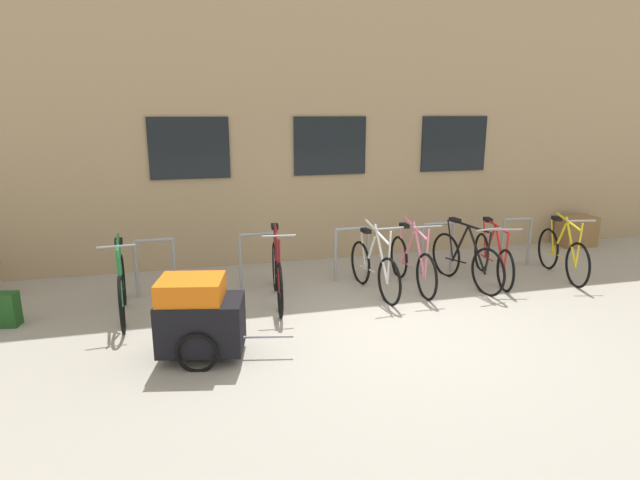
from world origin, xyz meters
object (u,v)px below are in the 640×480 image
object	(u,v)px
bicycle_red	(493,257)
bicycle_maroon	(277,274)
bicycle_white	(374,268)
planter_box	(577,231)
bike_trailer	(199,317)
backpack	(6,309)
bicycle_pink	(412,263)
bicycle_black	(466,260)
bicycle_yellow	(562,254)
bicycle_green	(122,287)

from	to	relation	value
bicycle_red	bicycle_maroon	bearing A→B (deg)	-178.07
bicycle_white	planter_box	size ratio (longest dim) A/B	2.40
bike_trailer	backpack	world-z (taller)	bike_trailer
planter_box	backpack	bearing A→B (deg)	-170.57
bicycle_red	bicycle_pink	bearing A→B (deg)	-179.44
bicycle_pink	bicycle_black	xyz separation A→B (m)	(0.86, -0.10, 0.01)
bicycle_yellow	backpack	size ratio (longest dim) A/B	3.79
bicycle_yellow	bicycle_black	distance (m)	1.73
backpack	planter_box	size ratio (longest dim) A/B	0.63
bicycle_maroon	backpack	distance (m)	3.46
bicycle_white	bike_trailer	xyz separation A→B (m)	(-2.57, -1.51, 0.09)
bicycle_pink	bicycle_black	size ratio (longest dim) A/B	1.01
bicycle_maroon	bicycle_red	xyz separation A→B (m)	(3.53, 0.12, -0.04)
bike_trailer	bicycle_black	bearing A→B (deg)	20.34
bicycle_black	planter_box	xyz separation A→B (m)	(3.41, 1.61, -0.09)
bicycle_maroon	bike_trailer	distance (m)	1.88
planter_box	bicycle_maroon	bearing A→B (deg)	-165.86
bike_trailer	planter_box	xyz separation A→B (m)	(7.51, 3.12, -0.17)
bicycle_yellow	bicycle_green	world-z (taller)	bicycle_green
bicycle_maroon	bicycle_yellow	xyz separation A→B (m)	(4.71, -0.03, -0.02)
bicycle_black	backpack	xyz separation A→B (m)	(-6.43, -0.03, -0.17)
bicycle_maroon	bicycle_yellow	world-z (taller)	bicycle_maroon
bicycle_maroon	bicycle_green	xyz separation A→B (m)	(-2.07, -0.03, -0.01)
bicycle_black	bicycle_white	world-z (taller)	bicycle_white
bicycle_white	bike_trailer	distance (m)	2.99
bicycle_yellow	planter_box	bearing A→B (deg)	44.35
bicycle_yellow	bicycle_pink	xyz separation A→B (m)	(-2.60, 0.14, -0.00)
bicycle_green	backpack	bearing A→B (deg)	179.66
bicycle_maroon	bike_trailer	bearing A→B (deg)	-126.45
bicycle_yellow	bicycle_green	bearing A→B (deg)	-179.97
bicycle_red	bicycle_yellow	bearing A→B (deg)	-7.23
bicycle_yellow	bicycle_red	world-z (taller)	bicycle_yellow
bicycle_red	planter_box	size ratio (longest dim) A/B	2.41
bicycle_black	bicycle_red	bearing A→B (deg)	11.74
bicycle_red	planter_box	bearing A→B (deg)	27.53
bicycle_yellow	bike_trailer	size ratio (longest dim) A/B	1.12
bicycle_yellow	bicycle_pink	bearing A→B (deg)	177.00
bicycle_red	backpack	xyz separation A→B (m)	(-6.99, -0.15, -0.15)
bike_trailer	backpack	bearing A→B (deg)	147.55
bicycle_yellow	bike_trailer	distance (m)	6.01
bicycle_red	bicycle_white	xyz separation A→B (m)	(-2.07, -0.12, 0.01)
bicycle_pink	bike_trailer	distance (m)	3.62
planter_box	bicycle_pink	bearing A→B (deg)	-160.61
bicycle_black	bike_trailer	bearing A→B (deg)	-159.66
bicycle_white	bicycle_pink	bearing A→B (deg)	9.38
bicycle_red	bicycle_white	bearing A→B (deg)	-176.62
bicycle_maroon	bicycle_white	distance (m)	1.46
bicycle_pink	bicycle_black	distance (m)	0.87
bicycle_black	bicycle_white	bearing A→B (deg)	-179.71
bicycle_red	bicycle_black	distance (m)	0.57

